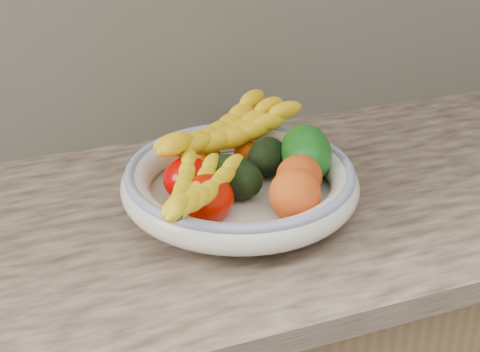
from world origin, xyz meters
name	(u,v)px	position (x,y,z in m)	size (l,w,h in m)	color
fruit_bowl	(240,182)	(0.00, 1.66, 0.95)	(0.39, 0.39, 0.08)	silver
clementine_back_left	(205,159)	(-0.03, 1.75, 0.95)	(0.06, 0.06, 0.05)	orange
clementine_back_right	(247,153)	(0.05, 1.75, 0.95)	(0.05, 0.05, 0.04)	#F05605
tomato_left	(188,179)	(-0.08, 1.68, 0.96)	(0.08, 0.08, 0.07)	#C50200
tomato_near_left	(208,198)	(-0.07, 1.61, 0.96)	(0.08, 0.08, 0.07)	#BD0E00
avocado_center	(233,177)	(-0.02, 1.65, 0.96)	(0.07, 0.11, 0.07)	black
avocado_right	(267,157)	(0.07, 1.70, 0.96)	(0.06, 0.09, 0.06)	black
green_mango	(306,153)	(0.12, 1.67, 0.98)	(0.08, 0.13, 0.09)	#0F5211
peach_front	(295,194)	(0.05, 1.56, 0.97)	(0.08, 0.08, 0.08)	orange
peach_right	(299,177)	(0.08, 1.61, 0.97)	(0.07, 0.07, 0.07)	orange
banana_bunch_back	(225,137)	(0.01, 1.76, 0.99)	(0.32, 0.12, 0.09)	yellow
banana_bunch_front	(195,194)	(-0.10, 1.59, 0.98)	(0.25, 0.10, 0.07)	yellow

